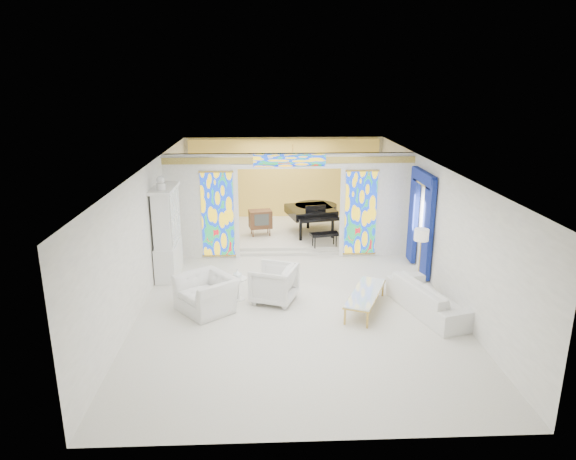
{
  "coord_description": "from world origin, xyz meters",
  "views": [
    {
      "loc": [
        -0.66,
        -12.16,
        4.99
      ],
      "look_at": [
        -0.12,
        0.2,
        1.32
      ],
      "focal_mm": 32.0,
      "sensor_mm": 36.0,
      "label": 1
    }
  ],
  "objects_px": {
    "armchair_right": "(274,284)",
    "sofa": "(431,297)",
    "china_cabinet": "(167,233)",
    "armchair_left": "(207,294)",
    "tv_console": "(260,219)",
    "coffee_table": "(365,294)",
    "grand_piano": "(314,211)"
  },
  "relations": [
    {
      "from": "tv_console",
      "to": "armchair_right",
      "type": "bearing_deg",
      "value": -96.2
    },
    {
      "from": "sofa",
      "to": "grand_piano",
      "type": "xyz_separation_m",
      "value": [
        -2.09,
        5.67,
        0.54
      ]
    },
    {
      "from": "grand_piano",
      "to": "tv_console",
      "type": "relative_size",
      "value": 3.49
    },
    {
      "from": "coffee_table",
      "to": "tv_console",
      "type": "distance_m",
      "value": 5.74
    },
    {
      "from": "armchair_left",
      "to": "tv_console",
      "type": "relative_size",
      "value": 1.5
    },
    {
      "from": "coffee_table",
      "to": "armchair_right",
      "type": "bearing_deg",
      "value": 165.05
    },
    {
      "from": "armchair_right",
      "to": "sofa",
      "type": "height_order",
      "value": "armchair_right"
    },
    {
      "from": "armchair_left",
      "to": "coffee_table",
      "type": "bearing_deg",
      "value": 49.26
    },
    {
      "from": "sofa",
      "to": "grand_piano",
      "type": "height_order",
      "value": "grand_piano"
    },
    {
      "from": "coffee_table",
      "to": "grand_piano",
      "type": "xyz_separation_m",
      "value": [
        -0.67,
        5.48,
        0.5
      ]
    },
    {
      "from": "tv_console",
      "to": "grand_piano",
      "type": "bearing_deg",
      "value": -1.58
    },
    {
      "from": "armchair_left",
      "to": "sofa",
      "type": "relative_size",
      "value": 0.52
    },
    {
      "from": "sofa",
      "to": "tv_console",
      "type": "relative_size",
      "value": 2.91
    },
    {
      "from": "china_cabinet",
      "to": "coffee_table",
      "type": "height_order",
      "value": "china_cabinet"
    },
    {
      "from": "armchair_right",
      "to": "sofa",
      "type": "relative_size",
      "value": 0.41
    },
    {
      "from": "armchair_right",
      "to": "coffee_table",
      "type": "height_order",
      "value": "armchair_right"
    },
    {
      "from": "china_cabinet",
      "to": "tv_console",
      "type": "xyz_separation_m",
      "value": [
        2.37,
        2.92,
        -0.46
      ]
    },
    {
      "from": "china_cabinet",
      "to": "armchair_right",
      "type": "xyz_separation_m",
      "value": [
        2.71,
        -1.75,
        -0.73
      ]
    },
    {
      "from": "china_cabinet",
      "to": "tv_console",
      "type": "relative_size",
      "value": 3.36
    },
    {
      "from": "armchair_right",
      "to": "tv_console",
      "type": "xyz_separation_m",
      "value": [
        -0.34,
        4.68,
        0.27
      ]
    },
    {
      "from": "coffee_table",
      "to": "grand_piano",
      "type": "bearing_deg",
      "value": 96.92
    },
    {
      "from": "sofa",
      "to": "grand_piano",
      "type": "relative_size",
      "value": 0.83
    },
    {
      "from": "coffee_table",
      "to": "tv_console",
      "type": "height_order",
      "value": "tv_console"
    },
    {
      "from": "grand_piano",
      "to": "armchair_right",
      "type": "bearing_deg",
      "value": -117.79
    },
    {
      "from": "grand_piano",
      "to": "china_cabinet",
      "type": "bearing_deg",
      "value": -154.28
    },
    {
      "from": "china_cabinet",
      "to": "armchair_left",
      "type": "bearing_deg",
      "value": -60.79
    },
    {
      "from": "china_cabinet",
      "to": "sofa",
      "type": "relative_size",
      "value": 1.15
    },
    {
      "from": "china_cabinet",
      "to": "armchair_right",
      "type": "distance_m",
      "value": 3.31
    },
    {
      "from": "armchair_left",
      "to": "sofa",
      "type": "distance_m",
      "value": 4.97
    },
    {
      "from": "sofa",
      "to": "coffee_table",
      "type": "relative_size",
      "value": 1.21
    },
    {
      "from": "armchair_right",
      "to": "tv_console",
      "type": "bearing_deg",
      "value": -155.54
    },
    {
      "from": "armchair_left",
      "to": "grand_piano",
      "type": "distance_m",
      "value": 6.1
    }
  ]
}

